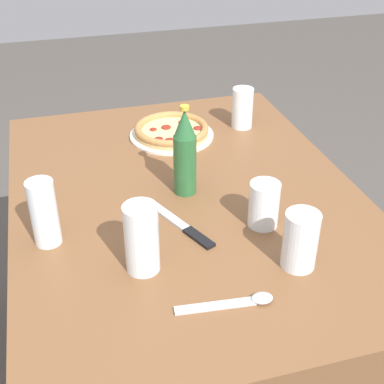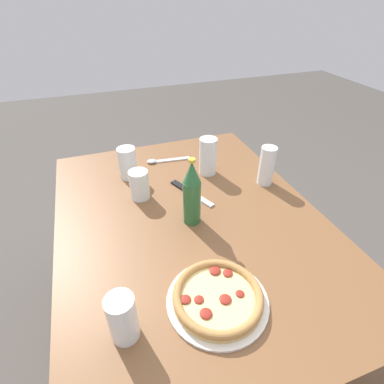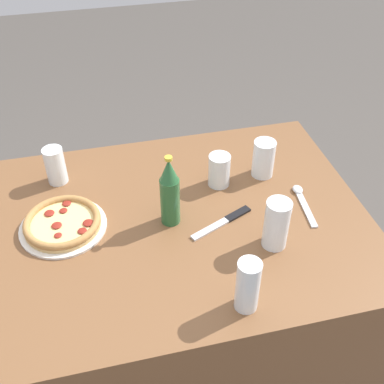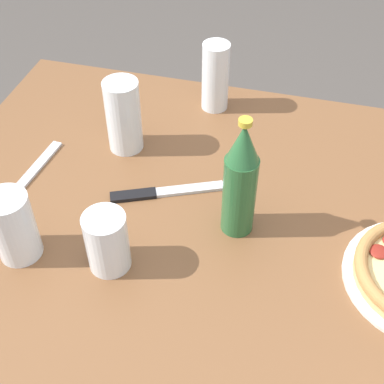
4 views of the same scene
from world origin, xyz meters
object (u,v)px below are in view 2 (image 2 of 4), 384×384
glass_cola (123,319)px  beer_bottle (191,194)px  pizza_margherita (218,297)px  glass_mango_juice (128,164)px  glass_water (139,185)px  knife (190,192)px  spoon (162,161)px  glass_lemonade (208,157)px  glass_orange_juice (267,167)px

glass_cola → beer_bottle: 0.43m
pizza_margherita → glass_mango_juice: size_ratio=1.99×
glass_water → knife: bearing=79.2°
beer_bottle → spoon: 0.44m
glass_lemonade → glass_orange_juice: 0.24m
glass_cola → knife: bearing=146.3°
glass_orange_juice → glass_cola: 0.78m
glass_mango_juice → spoon: bearing=116.1°
glass_mango_juice → beer_bottle: (0.35, 0.15, 0.05)m
pizza_margherita → glass_orange_juice: 0.60m
glass_orange_juice → glass_water: bearing=-98.0°
glass_cola → knife: (-0.49, 0.32, -0.06)m
glass_water → beer_bottle: (0.19, 0.14, 0.06)m
glass_orange_juice → knife: bearing=-96.2°
pizza_margherita → beer_bottle: beer_bottle is taller
glass_mango_juice → glass_water: bearing=5.7°
glass_cola → knife: size_ratio=0.61×
glass_cola → glass_orange_juice: bearing=125.6°
pizza_margherita → spoon: size_ratio=1.32×
glass_lemonade → glass_mango_juice: glass_lemonade is taller
glass_mango_juice → knife: size_ratio=0.62×
pizza_margherita → glass_cola: glass_cola is taller
pizza_margherita → beer_bottle: bearing=172.6°
glass_cola → knife: 0.59m
pizza_margherita → glass_lemonade: size_ratio=1.66×
pizza_margherita → knife: (-0.48, 0.09, -0.01)m
glass_mango_juice → beer_bottle: 0.39m
pizza_margherita → glass_mango_juice: 0.68m
glass_cola → glass_mango_juice: 0.69m
glass_lemonade → glass_cola: (0.60, -0.44, -0.02)m
beer_bottle → knife: 0.20m
glass_water → glass_mango_juice: bearing=-174.3°
pizza_margherita → spoon: bearing=176.3°
knife → spoon: 0.27m
beer_bottle → spoon: beer_bottle is taller
spoon → pizza_margherita: bearing=-3.7°
pizza_margherita → glass_mango_juice: glass_mango_juice is taller
glass_lemonade → glass_water: (0.08, -0.30, -0.02)m
glass_mango_juice → beer_bottle: bearing=23.4°
pizza_margherita → glass_cola: size_ratio=2.03×
knife → spoon: (-0.27, -0.04, 0.00)m
glass_water → glass_mango_juice: glass_mango_juice is taller
glass_orange_juice → glass_cola: (0.45, -0.63, -0.02)m
pizza_margherita → spoon: 0.75m
glass_cola → spoon: glass_cola is taller
glass_water → glass_cola: (0.52, -0.14, 0.00)m
glass_lemonade → glass_cola: bearing=-36.5°
knife → spoon: size_ratio=1.07×
glass_water → beer_bottle: size_ratio=0.47×
glass_water → glass_mango_juice: size_ratio=0.86×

